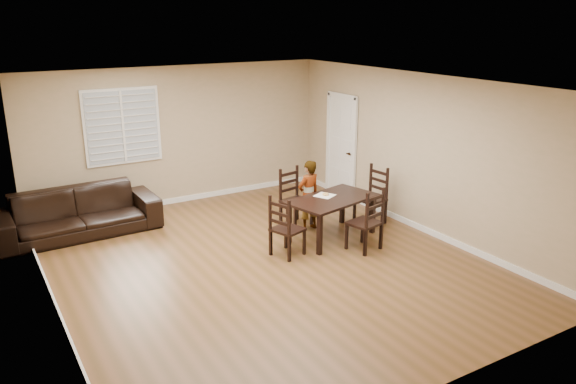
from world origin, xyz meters
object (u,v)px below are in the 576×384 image
at_px(chair_left, 282,230).
at_px(chair_right, 375,197).
at_px(chair_far, 371,224).
at_px(sofa, 78,213).
at_px(chair_near, 291,198).
at_px(child, 309,195).
at_px(dining_table, 332,203).
at_px(donut, 326,194).

xyz_separation_m(chair_left, chair_right, (2.25, 0.53, 0.02)).
xyz_separation_m(chair_far, sofa, (-3.82, 3.13, -0.08)).
relative_size(chair_near, child, 0.83).
xyz_separation_m(chair_right, child, (-1.26, 0.28, 0.15)).
distance_m(chair_right, sofa, 5.20).
distance_m(dining_table, chair_right, 1.17).
bearing_deg(chair_right, donut, -92.43).
distance_m(chair_far, child, 1.37).
relative_size(chair_right, sofa, 0.39).
bearing_deg(chair_left, dining_table, -94.55).
bearing_deg(child, donut, 96.93).
relative_size(child, sofa, 0.47).
relative_size(dining_table, chair_far, 1.60).
relative_size(chair_near, sofa, 0.39).
bearing_deg(chair_right, dining_table, -83.99).
bearing_deg(dining_table, child, 90.00).
distance_m(chair_left, donut, 1.22).
bearing_deg(chair_left, chair_near, -54.76).
height_order(chair_far, donut, chair_far).
bearing_deg(chair_right, chair_near, -123.74).
relative_size(chair_near, chair_left, 1.05).
xyz_separation_m(dining_table, donut, (-0.02, 0.17, 0.11)).
height_order(dining_table, sofa, sofa).
xyz_separation_m(chair_left, child, (1.00, 0.81, 0.18)).
relative_size(dining_table, chair_left, 1.68).
bearing_deg(chair_left, child, -69.34).
height_order(chair_far, chair_left, chair_far).
height_order(dining_table, chair_left, chair_left).
height_order(chair_left, chair_right, chair_right).
distance_m(chair_near, chair_left, 1.52).
bearing_deg(sofa, donut, -32.66).
relative_size(dining_table, donut, 15.16).
xyz_separation_m(dining_table, chair_left, (-1.12, -0.27, -0.17)).
distance_m(chair_right, child, 1.30).
relative_size(dining_table, child, 1.33).
bearing_deg(donut, chair_right, 4.05).
bearing_deg(donut, child, 106.08).
bearing_deg(sofa, dining_table, -34.44).
height_order(chair_far, sofa, chair_far).
relative_size(dining_table, chair_right, 1.60).
xyz_separation_m(child, donut, (0.10, -0.36, 0.11)).
bearing_deg(chair_far, dining_table, -90.00).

